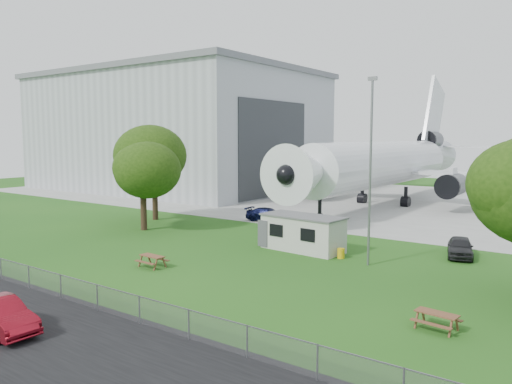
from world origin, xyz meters
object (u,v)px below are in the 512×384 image
Objects in this scene: picnic_east at (436,329)px; car_centre_sedan at (0,316)px; site_cabin at (303,233)px; airliner at (387,162)px; hangar at (178,131)px; picnic_west at (152,267)px.

car_centre_sedan is (-15.13, -11.20, 0.72)m from picnic_east.
site_cabin is at bearing -4.75° from car_centre_sedan.
airliner reaches higher than picnic_east.
hangar is 50.23m from site_cabin.
airliner is 38.56m from picnic_west.
site_cabin is 3.81× the size of picnic_west.
site_cabin is (40.52, -28.55, -8.09)m from hangar.
site_cabin is (4.55, -28.41, -3.96)m from airliner.
picnic_west is (35.03, -38.33, -9.41)m from hangar.
site_cabin is 15.95m from picnic_east.
airliner is at bearing 91.82° from picnic_west.
picnic_east is 18.84m from car_centre_sedan.
picnic_east is at bearing 2.92° from picnic_west.
picnic_east is (12.46, -9.88, -1.31)m from site_cabin.
picnic_east is at bearing -38.42° from site_cabin.
picnic_west is at bearing -91.41° from airliner.
airliner is 26.52× the size of picnic_east.
picnic_east is at bearing -35.95° from hangar.
hangar is 9.79× the size of car_centre_sedan.
car_centre_sedan is (1.88, -49.49, -4.55)m from airliner.
hangar is at bearing 39.81° from car_centre_sedan.
site_cabin is at bearing 148.22° from picnic_east.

